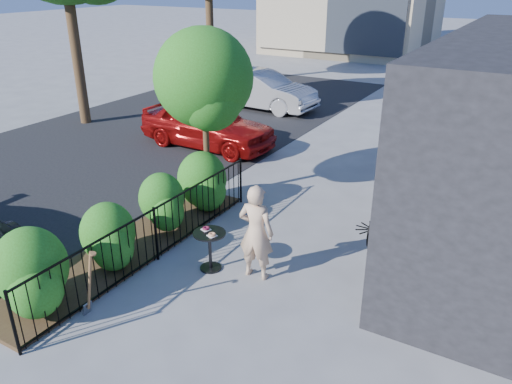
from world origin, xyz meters
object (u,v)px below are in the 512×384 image
Objects in this scene: cafe_table at (210,244)px; shovel at (89,287)px; patio_tree at (205,85)px; car_silver at (261,90)px; woman at (256,232)px; car_red at (207,123)px.

cafe_table is 0.63× the size of shovel.
patio_tree is 4.92× the size of cafe_table.
shovel is (0.98, -4.61, -2.21)m from patio_tree.
patio_tree reaches higher than shovel.
shovel is 0.28× the size of car_silver.
woman is 1.40× the size of shovel.
cafe_table is 0.18× the size of car_red.
car_red reaches higher than cafe_table.
shovel is at bearing -111.02° from cafe_table.
woman is 0.41× the size of car_red.
patio_tree is at bearing -155.53° from car_silver.
woman is at bearing 54.54° from shovel.
car_red is (-4.97, 5.54, -0.14)m from woman.
patio_tree reaches higher than car_red.
shovel is 13.53m from car_silver.
car_silver is at bearing 111.73° from patio_tree.
woman reaches higher than shovel.
woman is 7.45m from car_red.
woman is 2.86m from shovel.
car_silver is (-5.07, 10.75, 0.23)m from cafe_table.
car_red is 5.07m from car_silver.
car_silver reaches higher than car_red.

